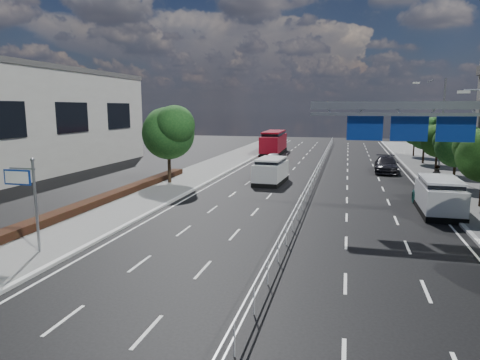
% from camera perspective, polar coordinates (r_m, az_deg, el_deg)
% --- Properties ---
extents(ground, '(160.00, 160.00, 0.00)m').
position_cam_1_polar(ground, '(17.07, 4.19, -12.68)').
color(ground, black).
rests_on(ground, ground).
extents(sidewalk_near, '(5.00, 140.00, 0.14)m').
position_cam_1_polar(sidewalk_near, '(21.99, -27.17, -8.39)').
color(sidewalk_near, slate).
rests_on(sidewalk_near, ground).
extents(kerb_near, '(0.25, 140.00, 0.15)m').
position_cam_1_polar(kerb_near, '(20.47, -21.83, -9.30)').
color(kerb_near, silver).
rests_on(kerb_near, ground).
extents(median_fence, '(0.05, 85.00, 1.02)m').
position_cam_1_polar(median_fence, '(38.62, 9.99, 0.62)').
color(median_fence, silver).
rests_on(median_fence, ground).
extents(hedge_near, '(1.00, 36.00, 0.44)m').
position_cam_1_polar(hedge_near, '(26.74, -23.11, -4.37)').
color(hedge_near, black).
rests_on(hedge_near, sidewalk_near).
extents(toilet_sign, '(1.62, 0.18, 4.34)m').
position_cam_1_polar(toilet_sign, '(20.98, -26.65, -1.08)').
color(toilet_sign, gray).
rests_on(toilet_sign, ground).
extents(overhead_gantry, '(10.24, 0.38, 7.45)m').
position_cam_1_polar(overhead_gantry, '(25.96, 23.32, 6.94)').
color(overhead_gantry, gray).
rests_on(overhead_gantry, ground).
extents(streetlight_far, '(2.78, 2.40, 9.00)m').
position_cam_1_polar(streetlight_far, '(42.32, 24.97, 7.03)').
color(streetlight_far, gray).
rests_on(streetlight_far, ground).
extents(near_tree_back, '(4.84, 4.51, 6.69)m').
position_cam_1_polar(near_tree_back, '(36.62, -9.47, 6.59)').
color(near_tree_back, black).
rests_on(near_tree_back, ground).
extents(far_tree_e, '(3.63, 3.38, 5.13)m').
position_cam_1_polar(far_tree_e, '(38.63, 26.98, 4.26)').
color(far_tree_e, black).
rests_on(far_tree_e, ground).
extents(far_tree_f, '(3.52, 3.28, 5.02)m').
position_cam_1_polar(far_tree_f, '(45.96, 24.94, 5.02)').
color(far_tree_f, black).
rests_on(far_tree_f, ground).
extents(far_tree_g, '(3.96, 3.69, 5.45)m').
position_cam_1_polar(far_tree_g, '(53.31, 23.49, 5.92)').
color(far_tree_g, black).
rests_on(far_tree_g, ground).
extents(far_tree_h, '(3.41, 3.18, 4.91)m').
position_cam_1_polar(far_tree_h, '(60.74, 22.34, 6.04)').
color(far_tree_h, black).
rests_on(far_tree_h, ground).
extents(white_minivan, '(2.45, 5.17, 2.20)m').
position_cam_1_polar(white_minivan, '(37.01, 4.14, 1.23)').
color(white_minivan, black).
rests_on(white_minivan, ground).
extents(red_bus, '(2.81, 10.77, 3.20)m').
position_cam_1_polar(red_bus, '(61.26, 4.53, 5.10)').
color(red_bus, black).
rests_on(red_bus, ground).
extents(near_car_silver, '(1.62, 3.94, 1.34)m').
position_cam_1_polar(near_car_silver, '(49.91, 4.52, 2.92)').
color(near_car_silver, '#A8ACB0').
rests_on(near_car_silver, ground).
extents(near_car_dark, '(1.52, 4.27, 1.40)m').
position_cam_1_polar(near_car_dark, '(69.81, 5.37, 4.84)').
color(near_car_dark, black).
rests_on(near_car_dark, ground).
extents(silver_minivan, '(2.32, 5.35, 2.21)m').
position_cam_1_polar(silver_minivan, '(29.05, 25.05, -1.97)').
color(silver_minivan, black).
rests_on(silver_minivan, ground).
extents(parked_car_teal, '(2.34, 4.75, 1.30)m').
position_cam_1_polar(parked_car_teal, '(30.23, 24.59, -2.37)').
color(parked_car_teal, '#166359').
rests_on(parked_car_teal, ground).
extents(parked_car_dark, '(2.47, 5.58, 1.59)m').
position_cam_1_polar(parked_car_dark, '(45.66, 18.91, 1.96)').
color(parked_car_dark, black).
rests_on(parked_car_dark, ground).
extents(pedestrian_b, '(1.14, 1.09, 1.86)m').
position_cam_1_polar(pedestrian_b, '(37.25, 24.68, 0.40)').
color(pedestrian_b, gray).
rests_on(pedestrian_b, sidewalk_far).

